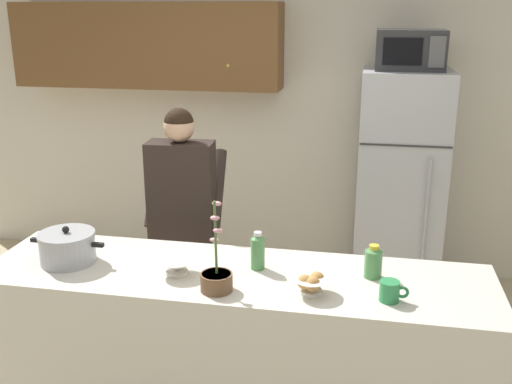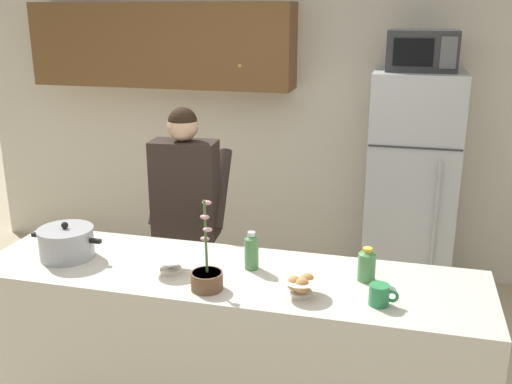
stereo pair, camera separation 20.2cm
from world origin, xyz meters
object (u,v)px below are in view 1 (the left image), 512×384
Objects in this scene: empty_bowl at (177,266)px; coffee_mug at (390,291)px; microwave at (410,50)px; bread_bowl at (311,284)px; person_near_pot at (182,205)px; refrigerator at (400,186)px; bottle_mid_counter at (258,251)px; potted_orchid at (216,278)px; cooking_pot at (67,247)px; bottle_near_edge at (373,261)px.

coffee_mug is at bearing -4.66° from empty_bowl.
microwave is 2.58× the size of bread_bowl.
person_near_pot is 12.24× the size of coffee_mug.
empty_bowl is at bearing 172.87° from bread_bowl.
person_near_pot is at bearing 134.84° from bread_bowl.
refrigerator is 9.41× the size of bread_bowl.
refrigerator is at bearing 90.07° from microwave.
bottle_mid_counter is at bearing 142.25° from bread_bowl.
microwave reaches higher than refrigerator.
cooking_pot is at bearing 168.67° from potted_orchid.
cooking_pot is 2.04× the size of bottle_mid_counter.
person_near_pot reaches higher than bread_bowl.
empty_bowl is 1.01× the size of bottle_mid_counter.
coffee_mug is at bearing 0.08° from bread_bowl.
cooking_pot is (-0.36, -0.79, 0.01)m from person_near_pot.
bread_bowl is (-0.47, -2.01, 0.10)m from refrigerator.
microwave is 2.40m from empty_bowl.
cooking_pot is at bearing 175.81° from coffee_mug.
cooking_pot is at bearing -132.66° from refrigerator.
coffee_mug is 0.79m from potted_orchid.
bread_bowl is at bearing -103.44° from microwave.
microwave reaches higher than bottle_mid_counter.
coffee_mug is at bearing -93.49° from refrigerator.
bread_bowl is at bearing -103.30° from refrigerator.
cooking_pot is at bearing -173.69° from bottle_mid_counter.
coffee_mug is 0.78× the size of bottle_near_edge.
refrigerator is at bearing 76.70° from bread_bowl.
bottle_near_edge is at bearing 0.93° from bottle_mid_counter.
refrigerator is 1.94m from bottle_mid_counter.
bottle_mid_counter is at bearing 20.75° from empty_bowl.
bottle_mid_counter is at bearing -48.14° from person_near_pot.
person_near_pot is at bearing 150.29° from bottle_near_edge.
person_near_pot is 4.02× the size of cooking_pot.
person_near_pot is 1.06m from potted_orchid.
potted_orchid is at bearing -158.23° from bottle_near_edge.
microwave reaches higher than person_near_pot.
microwave is 2.88× the size of bottle_near_edge.
coffee_mug is 0.30× the size of potted_orchid.
refrigerator is 3.64× the size of microwave.
refrigerator is at bearing 83.59° from bottle_near_edge.
bottle_mid_counter is (-0.57, -0.01, 0.01)m from bottle_near_edge.
bottle_near_edge is (1.54, 0.12, 0.00)m from cooking_pot.
microwave is at bearing 83.51° from bottle_near_edge.
cooking_pot reaches higher than coffee_mug.
refrigerator is 1.79m from bottle_near_edge.
bottle_near_edge is (0.94, 0.15, 0.04)m from empty_bowl.
bottle_mid_counter is (0.97, 0.11, 0.01)m from cooking_pot.
cooking_pot and bottle_mid_counter have the same top height.
microwave is at bearing 76.56° from bread_bowl.
microwave is at bearing 47.00° from cooking_pot.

